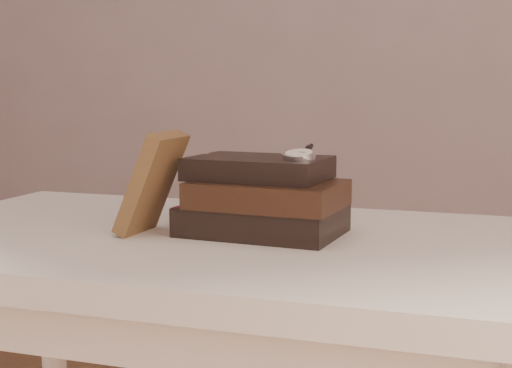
% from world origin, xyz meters
% --- Properties ---
extents(table, '(1.00, 0.60, 0.75)m').
position_xyz_m(table, '(0.00, 0.35, 0.66)').
color(table, beige).
rests_on(table, ground).
extents(book_stack, '(0.24, 0.18, 0.12)m').
position_xyz_m(book_stack, '(0.08, 0.37, 0.80)').
color(book_stack, black).
rests_on(book_stack, table).
extents(journal, '(0.09, 0.10, 0.15)m').
position_xyz_m(journal, '(-0.08, 0.32, 0.83)').
color(journal, '#48301B').
rests_on(journal, table).
extents(pocket_watch, '(0.05, 0.15, 0.02)m').
position_xyz_m(pocket_watch, '(0.14, 0.36, 0.87)').
color(pocket_watch, silver).
rests_on(pocket_watch, book_stack).
extents(eyeglasses, '(0.10, 0.12, 0.05)m').
position_xyz_m(eyeglasses, '(0.00, 0.46, 0.82)').
color(eyeglasses, silver).
rests_on(eyeglasses, book_stack).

